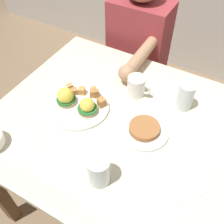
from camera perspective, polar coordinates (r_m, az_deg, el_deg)
ground_plane at (r=1.71m, az=3.26°, el=-19.10°), size 6.00×6.00×0.00m
dining_table at (r=1.16m, az=4.59°, el=-6.76°), size 1.20×0.90×0.74m
eggs_benedict_plate at (r=1.13m, az=-7.53°, el=1.91°), size 0.27×0.27×0.09m
coffee_mug at (r=1.17m, az=5.42°, el=5.72°), size 0.11×0.08×0.09m
fork at (r=0.95m, az=16.75°, el=-17.22°), size 0.11×0.13×0.00m
water_glass_far at (r=0.90m, az=-2.91°, el=-12.90°), size 0.08×0.08×0.12m
water_glass_extra at (r=1.15m, az=15.72°, el=3.03°), size 0.07×0.07×0.13m
side_plate at (r=1.05m, az=7.16°, el=-3.71°), size 0.20×0.20×0.04m
diner_person at (r=1.62m, az=5.36°, el=12.96°), size 0.34×0.54×1.14m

